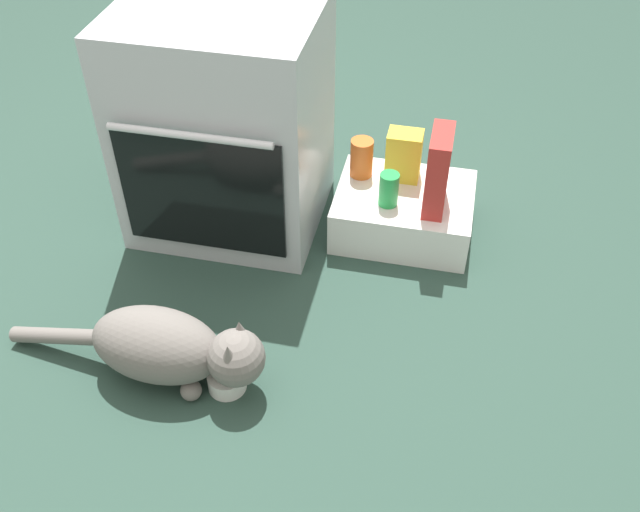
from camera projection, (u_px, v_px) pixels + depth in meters
ground at (191, 294)px, 2.33m from camera, size 8.00×8.00×0.00m
oven at (226, 123)px, 2.38m from camera, size 0.64×0.59×0.78m
pantry_cabinet at (403, 212)px, 2.52m from camera, size 0.47×0.38×0.17m
food_bowl at (227, 380)px, 2.03m from camera, size 0.11×0.11×0.08m
cat at (170, 347)px, 2.00m from camera, size 0.81×0.23×0.24m
cereal_box at (438, 171)px, 2.32m from camera, size 0.07×0.18×0.28m
snack_bag at (404, 155)px, 2.47m from camera, size 0.12×0.09×0.18m
soda_can at (389, 189)px, 2.38m from camera, size 0.07×0.07×0.12m
sauce_jar at (362, 158)px, 2.50m from camera, size 0.08×0.08×0.14m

